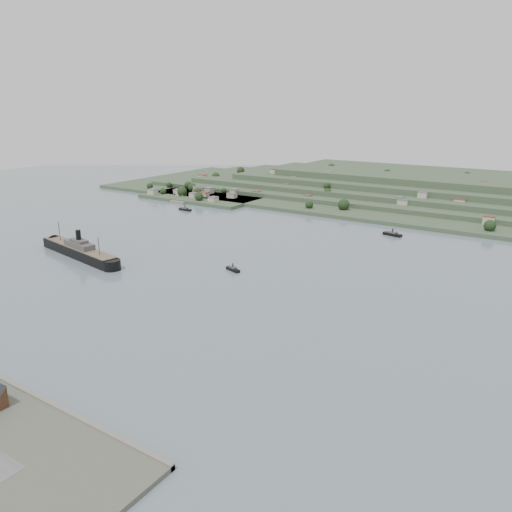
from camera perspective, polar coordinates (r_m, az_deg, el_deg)
The scene contains 6 objects.
ground at distance 344.52m, azimuth -6.21°, elevation -2.92°, with size 1400.00×1400.00×0.00m, color slate.
far_peninsula at distance 674.55m, azimuth 17.61°, elevation 7.23°, with size 760.00×309.00×30.00m.
steamship at distance 423.49m, azimuth -19.77°, elevation 0.65°, with size 110.01×30.60×26.52m.
tugboat at distance 363.97m, azimuth -2.65°, elevation -1.50°, with size 13.54×7.34×5.89m.
ferry_west at distance 578.84m, azimuth -8.10°, elevation 5.31°, with size 16.76×5.64×6.19m.
ferry_east at distance 478.53m, azimuth 15.33°, elevation 2.44°, with size 18.62×8.50×6.75m.
Camera 1 is at (208.44, -248.39, 116.40)m, focal length 35.00 mm.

